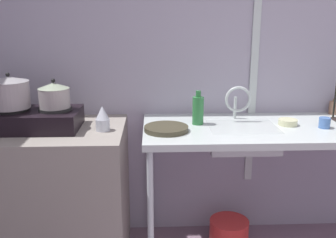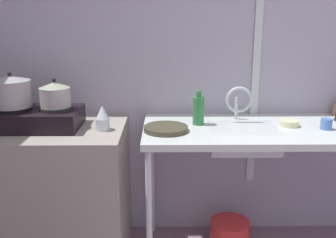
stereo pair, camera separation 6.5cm
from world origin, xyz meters
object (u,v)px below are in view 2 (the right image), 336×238
Objects in this scene: percolator at (103,118)px; sink_basin at (242,138)px; cup_by_rack at (326,124)px; small_bowl_on_drainboard at (289,123)px; bottle_by_sink at (198,110)px; stove at (36,118)px; faucet at (239,101)px; pot_on_right_burner at (55,94)px; frying_pan at (166,129)px; bucket_on_floor at (229,235)px; pot_on_left_burner at (11,91)px.

sink_basin is at bearing 3.33° from percolator.
cup_by_rack is 0.58× the size of small_bowl_on_drainboard.
stove is at bearing -176.31° from bottle_by_sink.
pot_on_right_burner is at bearing -173.87° from faucet.
frying_pan is at bearing -171.09° from sink_basin.
percolator is 0.85m from sink_basin.
small_bowl_on_drainboard reaches higher than bucket_on_floor.
percolator is 1.32m from cup_by_rack.
bottle_by_sink reaches higher than bucket_on_floor.
faucet reaches higher than stove.
small_bowl_on_drainboard is at bearing 4.57° from sink_basin.
small_bowl_on_drainboard is (0.30, -0.10, -0.12)m from faucet.
bucket_on_floor is (1.08, 0.05, -0.98)m from pot_on_right_burner.
stove is at bearing -177.60° from bucket_on_floor.
bottle_by_sink reaches higher than cup_by_rack.
stove is at bearing 179.86° from sink_basin.
stove is 2.93× the size of pot_on_right_burner.
sink_basin is 0.48m from frying_pan.
pot_on_right_burner is at bearing -177.32° from bucket_on_floor.
percolator is 0.85m from faucet.
stove is 2.52× the size of bottle_by_sink.
stove is at bearing -179.26° from small_bowl_on_drainboard.
bottle_by_sink is (0.98, 0.06, 0.03)m from stove.
faucet is at bearing 161.34° from small_bowl_on_drainboard.
pot_on_right_burner is (0.26, 0.00, -0.02)m from pot_on_left_burner.
bucket_on_floor is (-0.04, 0.05, -0.70)m from sink_basin.
stove is 7.95× the size of cup_by_rack.
sink_basin is 0.32m from bottle_by_sink.
pot_on_left_burner is 1.55× the size of percolator.
bottle_by_sink is at bearing 171.32° from cup_by_rack.
bucket_on_floor is at bearing 2.68° from pot_on_right_burner.
frying_pan is 3.87× the size of cup_by_rack.
percolator is 0.36× the size of sink_basin.
cup_by_rack is 0.32× the size of bottle_by_sink.
bottle_by_sink is at bearing 4.24° from pot_on_right_burner.
faucet is at bearing 94.52° from sink_basin.
pot_on_right_burner reaches higher than small_bowl_on_drainboard.
bottle_by_sink is at bearing 3.27° from pot_on_left_burner.
faucet reaches higher than sink_basin.
faucet reaches higher than bucket_on_floor.
pot_on_left_burner reaches higher than bottle_by_sink.
faucet is (1.24, 0.12, 0.08)m from stove.
pot_on_right_burner reaches higher than bottle_by_sink.
small_bowl_on_drainboard is (1.13, 0.07, -0.05)m from percolator.
small_bowl_on_drainboard is at bearing 0.80° from pot_on_right_burner.
faucet is 1.97× the size of small_bowl_on_drainboard.
frying_pan is 0.26m from bottle_by_sink.
small_bowl_on_drainboard is 0.44× the size of bucket_on_floor.
faucet reaches higher than frying_pan.
bottle_by_sink is (0.20, 0.14, 0.08)m from frying_pan.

